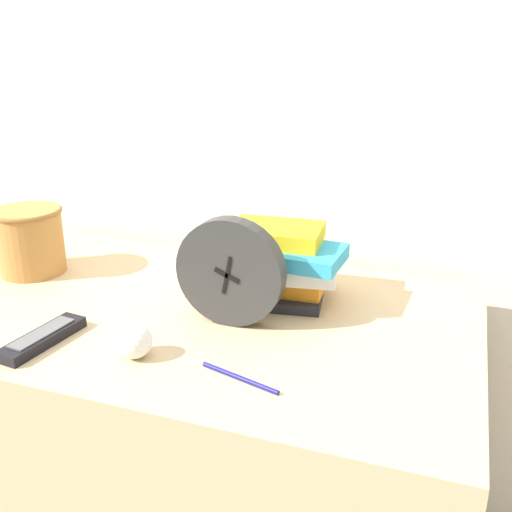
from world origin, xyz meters
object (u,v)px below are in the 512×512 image
object	(u,v)px
tv_remote	(43,338)
pen	(240,378)
basket	(30,239)
desk_clock	(230,272)
crumpled_paper_ball	(135,341)
book_stack	(280,264)

from	to	relation	value
tv_remote	pen	size ratio (longest dim) A/B	1.23
basket	tv_remote	world-z (taller)	basket
desk_clock	crumpled_paper_ball	distance (m)	0.22
pen	tv_remote	bearing A→B (deg)	-179.23
book_stack	tv_remote	distance (m)	0.49
desk_clock	tv_remote	world-z (taller)	desk_clock
book_stack	basket	size ratio (longest dim) A/B	1.70
book_stack	tv_remote	world-z (taller)	book_stack
desk_clock	pen	size ratio (longest dim) A/B	1.43
desk_clock	pen	world-z (taller)	desk_clock
book_stack	pen	distance (m)	0.34
crumpled_paper_ball	tv_remote	bearing A→B (deg)	-175.67
crumpled_paper_ball	pen	xyz separation A→B (m)	(0.20, -0.01, -0.03)
desk_clock	book_stack	xyz separation A→B (m)	(0.05, 0.14, -0.03)
tv_remote	pen	xyz separation A→B (m)	(0.38, 0.01, -0.01)
book_stack	crumpled_paper_ball	size ratio (longest dim) A/B	4.41
book_stack	crumpled_paper_ball	xyz separation A→B (m)	(-0.16, -0.32, -0.05)
basket	crumpled_paper_ball	size ratio (longest dim) A/B	2.59
basket	crumpled_paper_ball	xyz separation A→B (m)	(0.43, -0.27, -0.05)
book_stack	tv_remote	xyz separation A→B (m)	(-0.35, -0.33, -0.07)
crumpled_paper_ball	desk_clock	bearing A→B (deg)	58.69
crumpled_paper_ball	book_stack	bearing A→B (deg)	63.06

